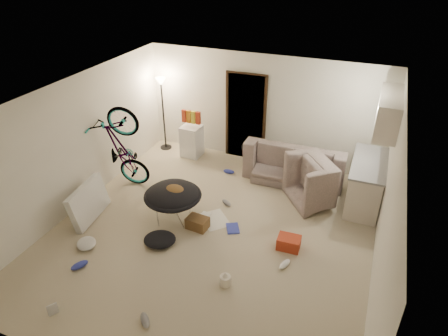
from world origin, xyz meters
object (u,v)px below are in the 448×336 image
at_px(kitchen_counter, 366,183).
at_px(saucer_chair, 173,200).
at_px(drink_case_b, 289,243).
at_px(sofa, 295,165).
at_px(tv_box, 89,202).
at_px(armchair, 325,184).
at_px(juicer, 225,280).
at_px(bicycle, 124,165).
at_px(drink_case_a, 198,223).
at_px(floor_lamp, 162,99).
at_px(mini_fridge, 192,141).

relative_size(kitchen_counter, saucer_chair, 1.42).
bearing_deg(drink_case_b, sofa, 98.65).
bearing_deg(tv_box, armchair, 22.29).
distance_m(armchair, juicer, 3.07).
relative_size(drink_case_b, juicer, 1.58).
distance_m(kitchen_counter, bicycle, 4.89).
height_order(sofa, drink_case_a, sofa).
bearing_deg(tv_box, kitchen_counter, 19.97).
distance_m(floor_lamp, sofa, 3.48).
relative_size(bicycle, juicer, 7.87).
relative_size(bicycle, tv_box, 1.84).
bearing_deg(drink_case_a, tv_box, -161.96).
distance_m(kitchen_counter, juicer, 3.54).
height_order(floor_lamp, bicycle, floor_lamp).
distance_m(bicycle, mini_fridge, 1.92).
height_order(floor_lamp, drink_case_b, floor_lamp).
height_order(floor_lamp, kitchen_counter, floor_lamp).
xyz_separation_m(sofa, bicycle, (-3.23, -1.69, 0.19)).
bearing_deg(bicycle, sofa, -71.25).
bearing_deg(saucer_chair, armchair, 34.88).
height_order(saucer_chair, drink_case_a, saucer_chair).
height_order(mini_fridge, drink_case_b, mini_fridge).
xyz_separation_m(sofa, tv_box, (-3.23, -2.88, 0.03)).
bearing_deg(juicer, armchair, 71.07).
height_order(floor_lamp, saucer_chair, floor_lamp).
xyz_separation_m(kitchen_counter, drink_case_b, (-1.04, -1.89, -0.33)).
bearing_deg(armchair, juicer, 123.81).
relative_size(kitchen_counter, juicer, 6.18).
bearing_deg(tv_box, drink_case_a, 5.63).
bearing_deg(juicer, mini_fridge, 122.48).
height_order(kitchen_counter, juicer, kitchen_counter).
distance_m(sofa, saucer_chair, 2.93).
bearing_deg(drink_case_b, armchair, 77.69).
bearing_deg(saucer_chair, drink_case_a, -7.33).
relative_size(armchair, bicycle, 0.56).
bearing_deg(juicer, sofa, 86.15).
relative_size(saucer_chair, juicer, 4.34).
xyz_separation_m(saucer_chair, juicer, (1.49, -1.16, -0.34)).
bearing_deg(mini_fridge, tv_box, -100.07).
height_order(sofa, saucer_chair, saucer_chair).
height_order(bicycle, mini_fridge, bicycle).
xyz_separation_m(floor_lamp, saucer_chair, (1.60, -2.56, -0.86)).
xyz_separation_m(kitchen_counter, mini_fridge, (-4.04, 0.55, -0.06)).
distance_m(armchair, drink_case_a, 2.68).
bearing_deg(saucer_chair, tv_box, -160.72).
relative_size(sofa, tv_box, 2.06).
relative_size(drink_case_a, juicer, 1.56).
relative_size(floor_lamp, mini_fridge, 2.39).
bearing_deg(mini_fridge, floor_lamp, 175.67).
relative_size(mini_fridge, drink_case_b, 1.98).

